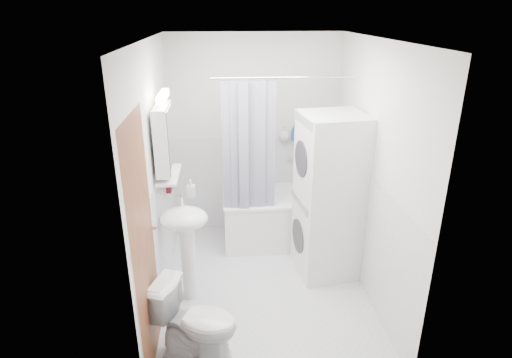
{
  "coord_description": "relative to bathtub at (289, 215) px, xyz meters",
  "views": [
    {
      "loc": [
        -0.38,
        -3.64,
        2.63
      ],
      "look_at": [
        -0.08,
        0.15,
        1.11
      ],
      "focal_mm": 30.0,
      "sensor_mm": 36.0,
      "label": 1
    }
  ],
  "objects": [
    {
      "name": "floor",
      "position": [
        -0.38,
        -0.92,
        -0.33
      ],
      "size": [
        2.6,
        2.6,
        0.0
      ],
      "primitive_type": "plane",
      "color": "silver",
      "rests_on": "ground"
    },
    {
      "name": "room_walls",
      "position": [
        -0.38,
        -0.92,
        1.16
      ],
      "size": [
        2.6,
        2.6,
        2.6
      ],
      "color": "silver",
      "rests_on": "ground"
    },
    {
      "name": "wainscot",
      "position": [
        -0.38,
        -0.63,
        0.27
      ],
      "size": [
        1.98,
        2.58,
        2.58
      ],
      "color": "white",
      "rests_on": "ground"
    },
    {
      "name": "door",
      "position": [
        -1.33,
        -1.47,
        0.67
      ],
      "size": [
        0.05,
        2.0,
        2.0
      ],
      "color": "brown",
      "rests_on": "ground"
    },
    {
      "name": "bathtub",
      "position": [
        0.0,
        0.0,
        0.0
      ],
      "size": [
        1.57,
        0.74,
        0.6
      ],
      "color": "white",
      "rests_on": "ground"
    },
    {
      "name": "tub_spout",
      "position": [
        0.2,
        0.33,
        0.59
      ],
      "size": [
        0.04,
        0.12,
        0.04
      ],
      "primitive_type": "cylinder",
      "rotation": [
        1.57,
        0.0,
        0.0
      ],
      "color": "silver",
      "rests_on": "room_walls"
    },
    {
      "name": "curtain_rod",
      "position": [
        0.0,
        -0.31,
        1.67
      ],
      "size": [
        1.75,
        0.02,
        0.02
      ],
      "primitive_type": "cylinder",
      "rotation": [
        0.0,
        1.57,
        0.0
      ],
      "color": "silver",
      "rests_on": "room_walls"
    },
    {
      "name": "shower_curtain",
      "position": [
        -0.5,
        -0.31,
        0.92
      ],
      "size": [
        0.55,
        0.02,
        1.45
      ],
      "color": "#131945",
      "rests_on": "curtain_rod"
    },
    {
      "name": "sink",
      "position": [
        -1.14,
        -1.04,
        0.37
      ],
      "size": [
        0.44,
        0.37,
        1.04
      ],
      "color": "white",
      "rests_on": "ground"
    },
    {
      "name": "medicine_cabinet",
      "position": [
        -1.29,
        -0.82,
        1.24
      ],
      "size": [
        0.13,
        0.5,
        0.71
      ],
      "color": "white",
      "rests_on": "room_walls"
    },
    {
      "name": "shelf",
      "position": [
        -1.27,
        -0.82,
        0.87
      ],
      "size": [
        0.18,
        0.54,
        0.02
      ],
      "primitive_type": "cube",
      "color": "silver",
      "rests_on": "room_walls"
    },
    {
      "name": "shower_caddy",
      "position": [
        0.25,
        0.32,
        0.82
      ],
      "size": [
        0.22,
        0.06,
        0.02
      ],
      "primitive_type": "cube",
      "color": "silver",
      "rests_on": "room_walls"
    },
    {
      "name": "towel",
      "position": [
        -1.32,
        -0.41,
        1.02
      ],
      "size": [
        0.07,
        0.35,
        0.85
      ],
      "color": "#57171C",
      "rests_on": "room_walls"
    },
    {
      "name": "washer_dryer",
      "position": [
        0.29,
        -0.67,
        0.53
      ],
      "size": [
        0.68,
        0.67,
        1.71
      ],
      "rotation": [
        0.0,
        0.0,
        0.13
      ],
      "color": "white",
      "rests_on": "ground"
    },
    {
      "name": "toilet",
      "position": [
        -1.02,
        -1.81,
        -0.0
      ],
      "size": [
        0.75,
        0.57,
        0.65
      ],
      "primitive_type": "imported",
      "rotation": [
        0.0,
        0.0,
        1.23
      ],
      "color": "white",
      "rests_on": "ground"
    },
    {
      "name": "soap_pump",
      "position": [
        -1.09,
        -0.67,
        0.62
      ],
      "size": [
        0.08,
        0.17,
        0.08
      ],
      "primitive_type": "imported",
      "color": "gray",
      "rests_on": "sink"
    },
    {
      "name": "shelf_bottle",
      "position": [
        -1.27,
        -0.97,
        0.92
      ],
      "size": [
        0.07,
        0.18,
        0.07
      ],
      "primitive_type": "imported",
      "color": "gray",
      "rests_on": "shelf"
    },
    {
      "name": "shelf_cup",
      "position": [
        -1.27,
        -0.7,
        0.93
      ],
      "size": [
        0.1,
        0.09,
        0.1
      ],
      "primitive_type": "imported",
      "color": "gray",
      "rests_on": "shelf"
    },
    {
      "name": "shampoo_a",
      "position": [
        -0.03,
        0.32,
        0.9
      ],
      "size": [
        0.13,
        0.17,
        0.13
      ],
      "primitive_type": "imported",
      "color": "gray",
      "rests_on": "shower_caddy"
    },
    {
      "name": "shampoo_b",
      "position": [
        0.09,
        0.32,
        0.87
      ],
      "size": [
        0.08,
        0.21,
        0.08
      ],
      "primitive_type": "imported",
      "color": "#2943A4",
      "rests_on": "shower_caddy"
    }
  ]
}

